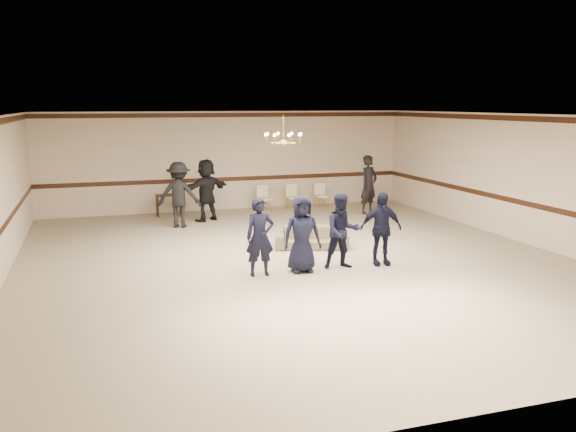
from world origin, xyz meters
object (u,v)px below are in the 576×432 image
object	(u,v)px
adult_left	(179,195)
adult_mid	(206,190)
banquet_chair_left	(264,199)
boy_c	(342,231)
console_table	(169,205)
boy_a	(260,237)
settee	(312,238)
banquet_chair_mid	(293,197)
banquet_chair_right	(321,196)
adult_right	(369,185)
boy_b	(302,234)
boy_d	(381,229)
chandelier	(283,129)

from	to	relation	value
adult_left	adult_mid	xyz separation A→B (m)	(0.90, 0.70, 0.00)
banquet_chair_left	boy_c	bearing A→B (deg)	-95.41
adult_left	console_table	bearing A→B (deg)	-67.10
adult_mid	boy_a	bearing A→B (deg)	62.88
boy_c	settee	distance (m)	1.97
boy_c	banquet_chair_mid	size ratio (longest dim) A/B	1.88
adult_mid	banquet_chair_right	size ratio (longest dim) A/B	2.17
adult_right	banquet_chair_right	size ratio (longest dim) A/B	2.17
banquet_chair_left	banquet_chair_right	distance (m)	2.00
boy_a	banquet_chair_left	size ratio (longest dim) A/B	1.88
boy_b	console_table	distance (m)	7.49
adult_right	console_table	distance (m)	6.30
boy_d	banquet_chair_right	size ratio (longest dim) A/B	1.88
settee	console_table	distance (m)	6.02
boy_a	banquet_chair_left	distance (m)	7.34
adult_right	banquet_chair_left	distance (m)	3.40
chandelier	console_table	world-z (taller)	chandelier
boy_d	banquet_chair_mid	size ratio (longest dim) A/B	1.88
boy_c	boy_d	distance (m)	0.90
chandelier	banquet_chair_right	xyz separation A→B (m)	(2.97, 5.19, -2.45)
boy_d	adult_right	world-z (taller)	adult_right
boy_b	console_table	world-z (taller)	boy_b
boy_a	boy_b	world-z (taller)	same
banquet_chair_mid	chandelier	bearing A→B (deg)	-111.90
banquet_chair_left	console_table	world-z (taller)	banquet_chair_left
chandelier	adult_mid	distance (m)	4.78
chandelier	boy_b	bearing A→B (deg)	-95.60
adult_right	adult_left	bearing A→B (deg)	157.28
boy_b	banquet_chair_mid	xyz separation A→B (m)	(2.15, 7.04, -0.37)
chandelier	banquet_chair_right	distance (m)	6.47
boy_a	banquet_chair_right	world-z (taller)	boy_a
boy_c	banquet_chair_mid	world-z (taller)	boy_c
boy_b	banquet_chair_left	xyz separation A→B (m)	(1.15, 7.04, -0.37)
adult_left	console_table	world-z (taller)	adult_left
boy_a	banquet_chair_left	xyz separation A→B (m)	(2.05, 7.04, -0.37)
boy_b	boy_d	world-z (taller)	same
boy_c	console_table	distance (m)	7.76
chandelier	boy_c	xyz separation A→B (m)	(0.72, -1.85, -2.08)
banquet_chair_right	console_table	distance (m)	5.00
boy_b	adult_left	size ratio (longest dim) A/B	0.86
boy_c	banquet_chair_mid	xyz separation A→B (m)	(1.25, 7.04, -0.37)
chandelier	banquet_chair_left	distance (m)	5.82
chandelier	boy_d	distance (m)	3.22
boy_d	chandelier	bearing A→B (deg)	137.13
boy_d	boy_b	bearing A→B (deg)	-174.13
settee	boy_a	bearing A→B (deg)	-117.42
boy_d	adult_right	bearing A→B (deg)	72.76
adult_left	adult_mid	bearing A→B (deg)	-121.47
chandelier	adult_left	distance (m)	4.49
boy_d	adult_right	distance (m)	6.18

